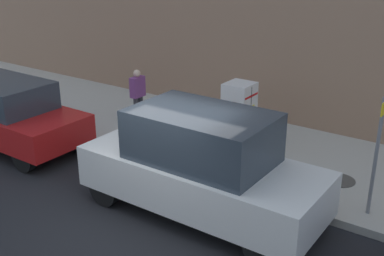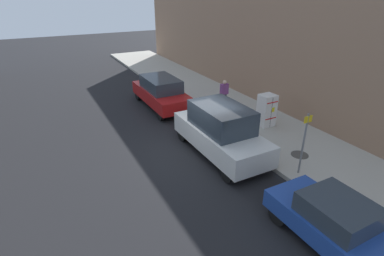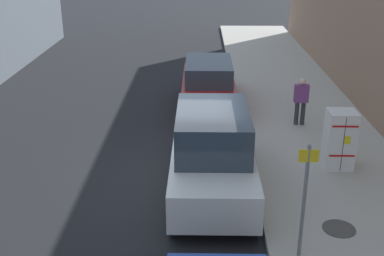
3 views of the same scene
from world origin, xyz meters
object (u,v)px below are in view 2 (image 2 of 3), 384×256
Objects in this scene: fire_hydrant at (335,190)px; pedestrian_walking_far at (224,92)px; parked_hatchback_blue at (340,227)px; discarded_refrigerator at (267,110)px; street_sign_post at (304,141)px; parked_suv_red at (161,92)px; parked_van_white at (221,131)px.

pedestrian_walking_far is (-1.48, -8.63, 0.53)m from fire_hydrant.
parked_hatchback_blue reaches higher than fire_hydrant.
discarded_refrigerator is 4.31m from street_sign_post.
street_sign_post is (1.75, 3.91, 0.53)m from discarded_refrigerator.
parked_hatchback_blue is (-0.00, 12.03, -0.18)m from parked_suv_red.
parked_hatchback_blue is at bearing 63.64° from discarded_refrigerator.
discarded_refrigerator reaches higher than pedestrian_walking_far.
street_sign_post is 0.57× the size of parked_hatchback_blue.
street_sign_post reaches higher than pedestrian_walking_far.
parked_suv_red is (3.38, -5.20, -0.05)m from discarded_refrigerator.
discarded_refrigerator is 6.20m from parked_suv_red.
street_sign_post is 0.49× the size of parked_van_white.
street_sign_post is 3.44m from parked_hatchback_blue.
parked_van_white is at bearing -71.53° from fire_hydrant.
parked_van_white reaches higher than fire_hydrant.
fire_hydrant is at bearing 84.54° from street_sign_post.
pedestrian_walking_far reaches higher than parked_hatchback_blue.
discarded_refrigerator is at bearing -161.71° from parked_van_white.
pedestrian_walking_far is (-1.32, -6.99, -0.43)m from street_sign_post.
parked_hatchback_blue is at bearing -95.61° from pedestrian_walking_far.
parked_van_white is (1.63, -2.79, -0.43)m from street_sign_post.
discarded_refrigerator is 3.57m from parked_van_white.
parked_suv_red is (2.95, -2.11, -0.16)m from pedestrian_walking_far.
parked_van_white reaches higher than discarded_refrigerator.
pedestrian_walking_far is 0.33× the size of parked_van_white.
pedestrian_walking_far is 0.38× the size of parked_hatchback_blue.
parked_van_white is at bearing -114.12° from pedestrian_walking_far.
parked_suv_red reaches higher than discarded_refrigerator.
fire_hydrant is 4.70m from parked_van_white.
parked_hatchback_blue is (1.63, 2.93, -0.77)m from street_sign_post.
parked_hatchback_blue is at bearing 90.00° from parked_van_white.
fire_hydrant is 1.97m from parked_hatchback_blue.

